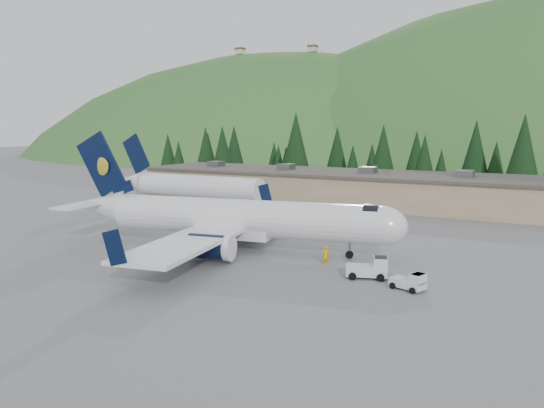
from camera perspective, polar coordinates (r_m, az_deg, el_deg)
The scene contains 8 objects.
ground at distance 54.15m, azimuth -3.11°, elevation -4.98°, with size 600.00×600.00×0.00m, color slate.
airliner at distance 53.91m, azimuth -4.18°, elevation -1.58°, with size 36.06×34.04×12.00m.
second_airliner at distance 85.64m, azimuth -9.39°, elevation 2.03°, with size 27.50×11.00×10.05m.
baggage_tug_a at distance 44.84m, azimuth 10.56°, elevation -6.84°, with size 3.73×2.86×1.80m.
baggage_tug_b at distance 42.30m, azimuth 14.67°, elevation -8.13°, with size 2.91×2.20×1.40m.
terminal_building at distance 89.51m, azimuth 7.21°, elevation 1.89°, with size 71.00×17.00×6.10m.
ramp_worker at distance 48.35m, azimuth 5.78°, elevation -5.54°, with size 0.64×0.42×1.77m, color #EDB100.
tree_line at distance 109.44m, azimuth 13.23°, elevation 5.35°, with size 110.15×18.13×14.52m.
Camera 1 is at (28.23, -44.54, 12.30)m, focal length 35.00 mm.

